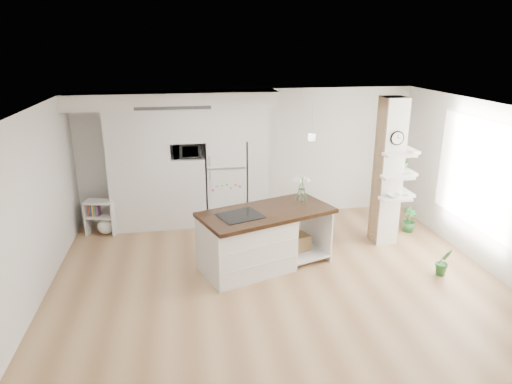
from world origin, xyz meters
TOP-DOWN VIEW (x-y plane):
  - floor at (0.00, 0.00)m, footprint 7.00×6.00m
  - room at (0.00, 0.00)m, footprint 7.04×6.04m
  - cabinet_wall at (-1.45, 2.67)m, footprint 4.00×0.71m
  - refrigerator at (-0.53, 2.68)m, footprint 0.78×0.69m
  - column at (2.38, 1.13)m, footprint 0.69×0.90m
  - window at (3.48, 0.30)m, footprint 0.00×2.40m
  - pendant_light at (1.70, 0.15)m, footprint 0.12×0.12m
  - kitchen_island at (-0.30, 0.50)m, footprint 2.39×1.71m
  - bookshelf at (-2.97, 2.41)m, footprint 0.63×0.45m
  - floor_plant_a at (2.69, -0.23)m, footprint 0.27×0.22m
  - floor_plant_b at (3.00, 1.54)m, footprint 0.28×0.28m
  - microwave at (-1.27, 2.62)m, footprint 0.54×0.37m
  - shelf_plant at (2.63, 1.30)m, footprint 0.27×0.23m
  - decor_bowl at (2.30, 0.90)m, footprint 0.22×0.22m

SIDE VIEW (x-z plane):
  - floor at x=0.00m, z-range -0.01..0.01m
  - floor_plant_a at x=2.69m, z-range 0.00..0.47m
  - floor_plant_b at x=3.00m, z-range 0.00..0.48m
  - bookshelf at x=-2.97m, z-range -0.04..0.64m
  - kitchen_island at x=-0.30m, z-range -0.27..1.28m
  - refrigerator at x=-0.53m, z-range 0.00..1.75m
  - decor_bowl at x=2.30m, z-range 0.98..1.03m
  - column at x=2.38m, z-range 0.00..2.70m
  - window at x=3.48m, z-range 0.30..2.70m
  - cabinet_wall at x=-1.45m, z-range 0.16..2.86m
  - shelf_plant at x=2.63m, z-range 1.38..1.67m
  - microwave at x=-1.27m, z-range 1.42..1.72m
  - room at x=0.00m, z-range 0.50..3.22m
  - pendant_light at x=1.70m, z-range 2.07..2.17m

